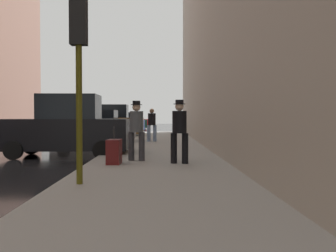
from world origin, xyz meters
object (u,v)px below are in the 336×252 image
Objects in this scene: parked_red_hatchback at (132,121)px; rolling_suitcase at (114,152)px; parked_dark_green_sedan at (127,122)px; pedestrian_in_jeans at (152,123)px; pedestrian_with_fedora at (179,128)px; parked_gray_coupe at (95,128)px; parked_black_suv at (66,128)px; parked_blue_sedan at (121,123)px; traffic_light at (79,50)px; fire_hydrant at (127,136)px; parked_bronze_suv at (110,123)px; pedestrian_with_beanie at (136,127)px.

rolling_suitcase is at bearing -86.51° from parked_red_hatchback.
parked_dark_green_sedan is 4.10× the size of rolling_suitcase.
pedestrian_in_jeans is 9.15m from pedestrian_with_fedora.
pedestrian_with_fedora is (0.98, -9.10, 0.03)m from pedestrian_in_jeans.
pedestrian_in_jeans is (2.99, -0.26, 0.26)m from parked_gray_coupe.
parked_black_suv reaches higher than parked_dark_green_sedan.
parked_blue_sedan is at bearing 90.00° from parked_black_suv.
traffic_light is at bearing -124.34° from pedestrian_with_fedora.
parked_dark_green_sedan is 31.60m from traffic_light.
parked_red_hatchback is (0.00, 32.09, -0.18)m from parked_black_suv.
pedestrian_with_fedora is (3.97, -3.22, 0.10)m from parked_black_suv.
parked_black_suv is 18.91m from parked_blue_sedan.
pedestrian_in_jeans is (2.99, -13.02, 0.26)m from parked_blue_sedan.
parked_black_suv is 6.80m from traffic_light.
pedestrian_in_jeans is at bearing -83.49° from parked_red_hatchback.
parked_red_hatchback is at bearing 93.49° from rolling_suitcase.
parked_dark_green_sedan is (-0.00, 19.04, 0.00)m from parked_gray_coupe.
traffic_light is (1.85, -12.45, 1.91)m from parked_gray_coupe.
pedestrian_in_jeans reaches higher than fire_hydrant.
pedestrian_with_fedora is (3.97, -28.40, 0.29)m from parked_dark_green_sedan.
pedestrian_with_fedora is (3.97, -35.31, 0.29)m from parked_red_hatchback.
pedestrian_with_fedora is 1.71× the size of rolling_suitcase.
parked_gray_coupe is 0.92× the size of parked_bronze_suv.
pedestrian_with_beanie reaches higher than parked_blue_sedan.
traffic_light is (1.85, -31.49, 1.91)m from parked_dark_green_sedan.
pedestrian_with_beanie is 1.04× the size of pedestrian_in_jeans.
parked_bronze_suv is 14.77m from pedestrian_with_beanie.
parked_bronze_suv is at bearing 90.00° from parked_black_suv.
parked_red_hatchback is at bearing 93.76° from fire_hydrant.
traffic_light is at bearing -102.90° from pedestrian_with_beanie.
parked_gray_coupe is (0.00, 6.14, -0.18)m from parked_black_suv.
parked_black_suv is 5.11m from pedestrian_with_fedora.
parked_gray_coupe is at bearing -90.00° from parked_bronze_suv.
parked_bronze_suv reaches higher than parked_dark_green_sedan.
traffic_light is 4.22m from pedestrian_with_beanie.
parked_red_hatchback is at bearing 90.00° from parked_bronze_suv.
parked_black_suv is at bearing -90.00° from parked_red_hatchback.
pedestrian_with_fedora reaches higher than pedestrian_in_jeans.
pedestrian_with_beanie is 1.43m from pedestrian_with_fedora.
parked_red_hatchback is 35.46m from rolling_suitcase.
pedestrian_with_fedora is (3.97, -9.36, 0.29)m from parked_gray_coupe.
parked_dark_green_sedan is at bearing 90.00° from parked_black_suv.
traffic_light reaches higher than parked_gray_coupe.
fire_hydrant is (1.80, -7.36, -0.54)m from parked_bronze_suv.
parked_gray_coupe is 0.99× the size of parked_dark_green_sedan.
traffic_light is at bearing -95.74° from rolling_suitcase.
parked_black_suv is at bearing -90.00° from parked_gray_coupe.
pedestrian_with_fedora is at bearing -39.05° from parked_black_suv.
pedestrian_with_fedora is (3.97, -15.22, 0.10)m from parked_bronze_suv.
parked_red_hatchback is at bearing 96.41° from pedestrian_with_fedora.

